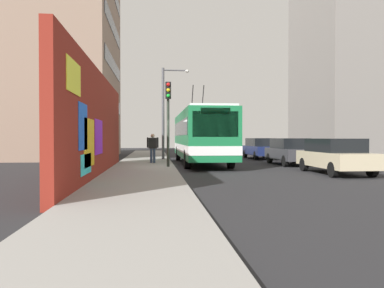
# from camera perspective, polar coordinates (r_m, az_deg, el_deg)

# --- Properties ---
(ground_plane) EXTENTS (80.00, 80.00, 0.00)m
(ground_plane) POSITION_cam_1_polar(r_m,az_deg,el_deg) (19.48, -2.62, -3.80)
(ground_plane) COLOR #232326
(sidewalk_slab) EXTENTS (48.00, 3.20, 0.15)m
(sidewalk_slab) POSITION_cam_1_polar(r_m,az_deg,el_deg) (19.45, -7.34, -3.60)
(sidewalk_slab) COLOR gray
(sidewalk_slab) RESTS_ON ground_plane
(graffiti_wall) EXTENTS (14.91, 0.32, 4.28)m
(graffiti_wall) POSITION_cam_1_polar(r_m,az_deg,el_deg) (15.98, -14.01, 2.78)
(graffiti_wall) COLOR maroon
(graffiti_wall) RESTS_ON ground_plane
(building_far_left) EXTENTS (13.29, 9.53, 17.15)m
(building_far_left) POSITION_cam_1_polar(r_m,az_deg,el_deg) (33.83, -20.03, 12.77)
(building_far_left) COLOR gray
(building_far_left) RESTS_ON ground_plane
(building_far_right) EXTENTS (10.66, 7.23, 18.21)m
(building_far_right) POSITION_cam_1_polar(r_m,az_deg,el_deg) (39.56, 22.06, 11.80)
(building_far_right) COLOR gray
(building_far_right) RESTS_ON ground_plane
(city_bus) EXTENTS (11.59, 2.59, 5.03)m
(city_bus) POSITION_cam_1_polar(r_m,az_deg,el_deg) (23.37, 1.29, 1.42)
(city_bus) COLOR #19723F
(city_bus) RESTS_ON ground_plane
(parked_car_champagne) EXTENTS (4.52, 1.89, 1.58)m
(parked_car_champagne) POSITION_cam_1_polar(r_m,az_deg,el_deg) (18.05, 20.77, -1.59)
(parked_car_champagne) COLOR #C6B793
(parked_car_champagne) RESTS_ON ground_plane
(parked_car_dark_gray) EXTENTS (4.34, 1.85, 1.58)m
(parked_car_dark_gray) POSITION_cam_1_polar(r_m,az_deg,el_deg) (23.22, 14.58, -1.00)
(parked_car_dark_gray) COLOR #38383D
(parked_car_dark_gray) RESTS_ON ground_plane
(parked_car_navy) EXTENTS (4.85, 1.79, 1.58)m
(parked_car_navy) POSITION_cam_1_polar(r_m,az_deg,el_deg) (29.26, 10.26, -0.58)
(parked_car_navy) COLOR navy
(parked_car_navy) RESTS_ON ground_plane
(pedestrian_midblock) EXTENTS (0.23, 0.68, 1.69)m
(pedestrian_midblock) POSITION_cam_1_polar(r_m,az_deg,el_deg) (22.11, -5.95, -0.26)
(pedestrian_midblock) COLOR #2D3F59
(pedestrian_midblock) RESTS_ON sidewalk_slab
(traffic_light) EXTENTS (0.49, 0.28, 4.28)m
(traffic_light) POSITION_cam_1_polar(r_m,az_deg,el_deg) (19.11, -3.62, 5.19)
(traffic_light) COLOR #2D382D
(traffic_light) RESTS_ON sidewalk_slab
(street_lamp) EXTENTS (0.44, 1.87, 6.21)m
(street_lamp) POSITION_cam_1_polar(r_m,az_deg,el_deg) (25.88, -3.89, 5.69)
(street_lamp) COLOR #4C4C51
(street_lamp) RESTS_ON sidewalk_slab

